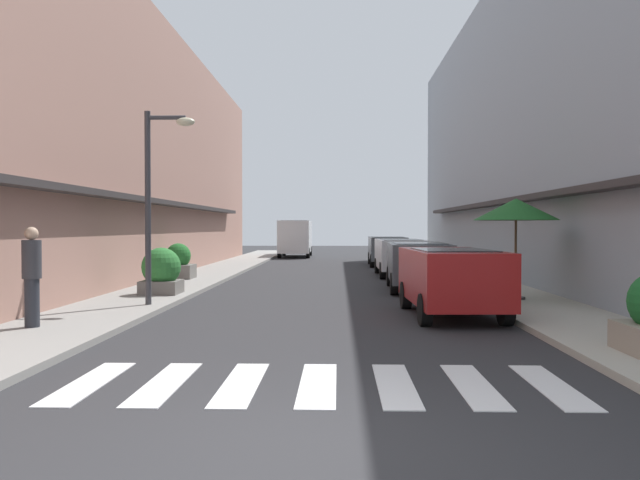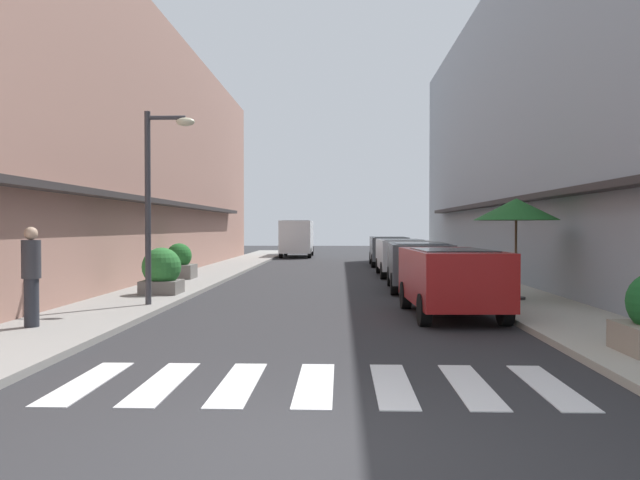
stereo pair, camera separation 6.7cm
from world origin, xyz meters
name	(u,v)px [view 2 (the right image)]	position (x,y,z in m)	size (l,w,h in m)	color
ground_plane	(332,284)	(0.00, 15.97, 0.00)	(87.83, 87.83, 0.00)	#2B2B2D
sidewalk_left	(188,282)	(-4.93, 15.97, 0.06)	(2.36, 55.89, 0.12)	gray
sidewalk_right	(477,283)	(4.93, 15.97, 0.06)	(2.36, 55.89, 0.12)	#ADA899
building_row_left	(93,147)	(-8.60, 16.97, 4.81)	(5.50, 37.93, 9.63)	#A87A6B
building_row_right	(577,121)	(8.60, 16.97, 5.68)	(5.50, 37.93, 11.37)	#939EA8
crosswalk	(315,384)	(0.00, 2.33, 0.01)	(6.15, 2.20, 0.01)	silver
parked_car_near	(451,274)	(2.70, 8.28, 0.92)	(1.93, 4.07, 1.47)	maroon
parked_car_mid	(419,261)	(2.70, 13.88, 0.92)	(1.95, 4.22, 1.47)	#4C5156
parked_car_far	(401,253)	(2.70, 19.52, 0.92)	(1.81, 4.50, 1.47)	silver
parked_car_distant	(388,248)	(2.70, 26.13, 0.92)	(1.86, 4.40, 1.47)	#4C5156
delivery_van	(297,235)	(-2.55, 35.46, 1.41)	(2.04, 5.41, 2.37)	silver
street_lamp	(157,184)	(-4.01, 9.25, 2.95)	(1.19, 0.28, 4.54)	#38383D
cafe_umbrella	(516,210)	(4.74, 10.61, 2.38)	(2.13, 2.13, 2.55)	#262626
planter_midblock	(162,272)	(-4.60, 11.64, 0.72)	(1.06, 1.06, 1.27)	slate
planter_far	(179,263)	(-5.45, 16.73, 0.67)	(1.08, 1.08, 1.25)	slate
pedestrian_walking_near	(31,274)	(-5.34, 5.88, 1.09)	(0.34, 0.34, 1.83)	#282B33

